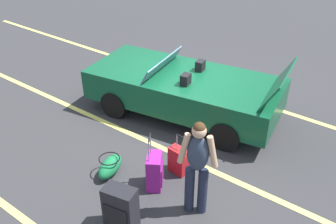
{
  "coord_description": "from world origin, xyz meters",
  "views": [
    {
      "loc": [
        -3.92,
        5.93,
        4.45
      ],
      "look_at": [
        -0.42,
        1.15,
        0.75
      ],
      "focal_mm": 39.89,
      "sensor_mm": 36.0,
      "label": 1
    }
  ],
  "objects_px": {
    "suitcase_small_carryon": "(178,160)",
    "suitcase_large_black": "(121,209)",
    "convertible_car": "(176,87)",
    "duffel_bag": "(110,166)",
    "suitcase_medium_bright": "(155,171)",
    "traveler_person": "(197,164)"
  },
  "relations": [
    {
      "from": "suitcase_small_carryon",
      "to": "suitcase_large_black",
      "type": "bearing_deg",
      "value": 8.0
    },
    {
      "from": "convertible_car",
      "to": "duffel_bag",
      "type": "bearing_deg",
      "value": 88.27
    },
    {
      "from": "suitcase_small_carryon",
      "to": "duffel_bag",
      "type": "xyz_separation_m",
      "value": [
        0.95,
        0.75,
        -0.1
      ]
    },
    {
      "from": "suitcase_large_black",
      "to": "duffel_bag",
      "type": "relative_size",
      "value": 1.06
    },
    {
      "from": "suitcase_large_black",
      "to": "duffel_bag",
      "type": "xyz_separation_m",
      "value": [
        0.97,
        -0.77,
        -0.21
      ]
    },
    {
      "from": "suitcase_medium_bright",
      "to": "suitcase_small_carryon",
      "type": "bearing_deg",
      "value": 45.03
    },
    {
      "from": "convertible_car",
      "to": "suitcase_large_black",
      "type": "distance_m",
      "value": 3.44
    },
    {
      "from": "convertible_car",
      "to": "duffel_bag",
      "type": "relative_size",
      "value": 6.33
    },
    {
      "from": "suitcase_medium_bright",
      "to": "duffel_bag",
      "type": "xyz_separation_m",
      "value": [
        0.83,
        0.22,
        -0.15
      ]
    },
    {
      "from": "suitcase_small_carryon",
      "to": "duffel_bag",
      "type": "height_order",
      "value": "suitcase_small_carryon"
    },
    {
      "from": "suitcase_large_black",
      "to": "duffel_bag",
      "type": "height_order",
      "value": "suitcase_large_black"
    },
    {
      "from": "suitcase_large_black",
      "to": "traveler_person",
      "type": "bearing_deg",
      "value": 131.64
    },
    {
      "from": "suitcase_large_black",
      "to": "suitcase_medium_bright",
      "type": "height_order",
      "value": "suitcase_medium_bright"
    },
    {
      "from": "duffel_bag",
      "to": "traveler_person",
      "type": "distance_m",
      "value": 1.86
    },
    {
      "from": "duffel_bag",
      "to": "traveler_person",
      "type": "height_order",
      "value": "traveler_person"
    },
    {
      "from": "convertible_car",
      "to": "suitcase_medium_bright",
      "type": "height_order",
      "value": "convertible_car"
    },
    {
      "from": "suitcase_large_black",
      "to": "suitcase_small_carryon",
      "type": "distance_m",
      "value": 1.53
    },
    {
      "from": "convertible_car",
      "to": "suitcase_small_carryon",
      "type": "bearing_deg",
      "value": 117.99
    },
    {
      "from": "duffel_bag",
      "to": "traveler_person",
      "type": "xyz_separation_m",
      "value": [
        -1.68,
        -0.16,
        0.77
      ]
    },
    {
      "from": "convertible_car",
      "to": "suitcase_small_carryon",
      "type": "distance_m",
      "value": 2.11
    },
    {
      "from": "suitcase_large_black",
      "to": "suitcase_medium_bright",
      "type": "relative_size",
      "value": 0.73
    },
    {
      "from": "suitcase_medium_bright",
      "to": "suitcase_small_carryon",
      "type": "height_order",
      "value": "suitcase_medium_bright"
    }
  ]
}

